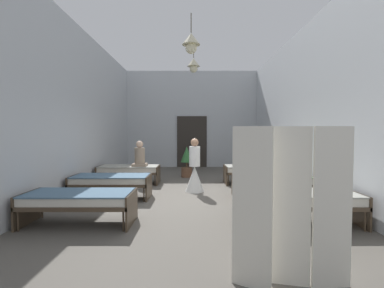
# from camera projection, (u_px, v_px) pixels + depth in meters

# --- Properties ---
(ground_plane) EXTENTS (6.70, 12.80, 0.10)m
(ground_plane) POSITION_uv_depth(u_px,v_px,m) (192.00, 200.00, 6.72)
(ground_plane) COLOR #59544C
(room_shell) EXTENTS (6.50, 12.40, 4.52)m
(room_shell) POSITION_uv_depth(u_px,v_px,m) (192.00, 111.00, 7.95)
(room_shell) COLOR silver
(room_shell) RESTS_ON ground
(bed_left_row_0) EXTENTS (1.90, 0.84, 0.57)m
(bed_left_row_0) POSITION_uv_depth(u_px,v_px,m) (80.00, 200.00, 4.80)
(bed_left_row_0) COLOR #473828
(bed_left_row_0) RESTS_ON ground
(bed_right_row_0) EXTENTS (1.90, 0.84, 0.57)m
(bed_right_row_0) POSITION_uv_depth(u_px,v_px,m) (304.00, 200.00, 4.80)
(bed_right_row_0) COLOR #473828
(bed_right_row_0) RESTS_ON ground
(bed_left_row_1) EXTENTS (1.90, 0.84, 0.57)m
(bed_left_row_1) POSITION_uv_depth(u_px,v_px,m) (112.00, 181.00, 6.70)
(bed_left_row_1) COLOR #473828
(bed_left_row_1) RESTS_ON ground
(bed_right_row_1) EXTENTS (1.90, 0.84, 0.57)m
(bed_right_row_1) POSITION_uv_depth(u_px,v_px,m) (272.00, 181.00, 6.70)
(bed_right_row_1) COLOR #473828
(bed_right_row_1) RESTS_ON ground
(bed_left_row_2) EXTENTS (1.90, 0.84, 0.57)m
(bed_left_row_2) POSITION_uv_depth(u_px,v_px,m) (129.00, 170.00, 8.60)
(bed_left_row_2) COLOR #473828
(bed_left_row_2) RESTS_ON ground
(bed_right_row_2) EXTENTS (1.90, 0.84, 0.57)m
(bed_right_row_2) POSITION_uv_depth(u_px,v_px,m) (255.00, 170.00, 8.60)
(bed_right_row_2) COLOR #473828
(bed_right_row_2) RESTS_ON ground
(nurse_near_aisle) EXTENTS (0.52, 0.52, 1.49)m
(nurse_near_aisle) POSITION_uv_depth(u_px,v_px,m) (195.00, 172.00, 7.45)
(nurse_near_aisle) COLOR white
(nurse_near_aisle) RESTS_ON ground
(patient_seated_primary) EXTENTS (0.44, 0.44, 0.80)m
(patient_seated_primary) POSITION_uv_depth(u_px,v_px,m) (259.00, 164.00, 6.65)
(patient_seated_primary) COLOR gray
(patient_seated_primary) RESTS_ON bed_right_row_1
(patient_seated_secondary) EXTENTS (0.44, 0.44, 0.80)m
(patient_seated_secondary) POSITION_uv_depth(u_px,v_px,m) (140.00, 157.00, 8.52)
(patient_seated_secondary) COLOR gray
(patient_seated_secondary) RESTS_ON bed_left_row_2
(potted_plant) EXTENTS (0.44, 0.44, 1.12)m
(potted_plant) POSITION_uv_depth(u_px,v_px,m) (187.00, 160.00, 9.88)
(potted_plant) COLOR brown
(potted_plant) RESTS_ON ground
(privacy_screen) EXTENTS (1.24, 0.23, 1.70)m
(privacy_screen) POSITION_uv_depth(u_px,v_px,m) (292.00, 207.00, 2.82)
(privacy_screen) COLOR silver
(privacy_screen) RESTS_ON ground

